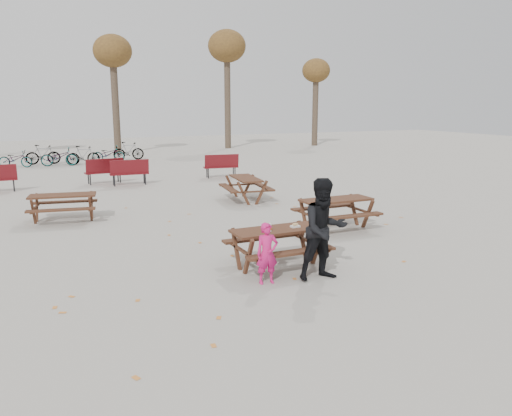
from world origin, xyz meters
name	(u,v)px	position (x,y,z in m)	size (l,w,h in m)	color
ground	(277,266)	(0.00, 0.00, 0.00)	(80.00, 80.00, 0.00)	gray
main_picnic_table	(277,238)	(0.00, 0.00, 0.59)	(1.80, 1.45, 0.78)	#3B2015
food_tray	(295,226)	(0.38, -0.04, 0.79)	(0.18, 0.11, 0.04)	white
bread_roll	(295,224)	(0.38, -0.04, 0.83)	(0.14, 0.06, 0.05)	tan
soda_bottle	(270,228)	(-0.23, -0.14, 0.85)	(0.07, 0.07, 0.17)	silver
child	(267,253)	(-0.59, -0.76, 0.56)	(0.41, 0.27, 1.12)	#CE1968
adult	(324,230)	(0.45, -0.99, 0.94)	(0.92, 0.71, 1.88)	black
picnic_table_east	(336,214)	(2.75, 2.07, 0.40)	(1.86, 1.49, 0.80)	#3B2015
picnic_table_north	(63,208)	(-3.56, 5.94, 0.37)	(1.74, 1.40, 0.75)	#3B2015
picnic_table_far	(246,189)	(2.20, 6.60, 0.39)	(1.80, 1.45, 0.78)	#3B2015
park_bench_row	(117,171)	(-1.11, 11.93, 0.52)	(10.42, 1.45, 1.03)	maroon
bicycle_row	(74,155)	(-2.05, 19.87, 0.48)	(7.64, 2.21, 1.04)	black
tree_row	(109,55)	(0.90, 25.15, 6.19)	(32.17, 3.52, 8.26)	#382B21
fallen_leaves	(249,234)	(0.50, 2.50, 0.00)	(11.00, 11.00, 0.01)	orange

